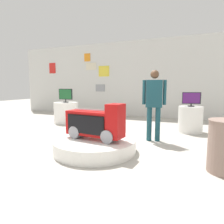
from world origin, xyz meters
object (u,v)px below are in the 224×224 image
(novelty_firetruck_tv, at_px, (95,124))
(tv_on_left_rear, at_px, (66,95))
(display_pedestal_center_rear, at_px, (190,119))
(display_pedestal_left_rear, at_px, (66,112))
(tv_on_center_rear, at_px, (191,99))
(shopper_browsing_near_truck, at_px, (154,100))
(main_display_pedestal, at_px, (95,145))

(novelty_firetruck_tv, bearing_deg, tv_on_left_rear, 134.42)
(novelty_firetruck_tv, relative_size, display_pedestal_center_rear, 1.65)
(novelty_firetruck_tv, height_order, display_pedestal_left_rear, novelty_firetruck_tv)
(tv_on_center_rear, xyz_separation_m, shopper_browsing_near_truck, (-0.83, -1.34, 0.02))
(display_pedestal_center_rear, height_order, shopper_browsing_near_truck, shopper_browsing_near_truck)
(main_display_pedestal, bearing_deg, display_pedestal_center_rear, 55.38)
(novelty_firetruck_tv, height_order, shopper_browsing_near_truck, shopper_browsing_near_truck)
(main_display_pedestal, bearing_deg, tv_on_center_rear, 55.35)
(main_display_pedestal, relative_size, tv_on_center_rear, 3.30)
(display_pedestal_center_rear, bearing_deg, tv_on_center_rear, -99.78)
(display_pedestal_center_rear, distance_m, tv_on_center_rear, 0.60)
(main_display_pedestal, height_order, display_pedestal_center_rear, display_pedestal_center_rear)
(novelty_firetruck_tv, relative_size, display_pedestal_left_rear, 1.41)
(novelty_firetruck_tv, distance_m, display_pedestal_left_rear, 3.58)
(tv_on_left_rear, xyz_separation_m, display_pedestal_center_rear, (4.26, 0.05, -0.65))
(main_display_pedestal, relative_size, display_pedestal_left_rear, 1.89)
(display_pedestal_left_rear, bearing_deg, main_display_pedestal, -45.78)
(tv_on_center_rear, bearing_deg, novelty_firetruck_tv, -124.23)
(main_display_pedestal, bearing_deg, display_pedestal_left_rear, 134.22)
(display_pedestal_left_rear, bearing_deg, tv_on_center_rear, 0.52)
(display_pedestal_left_rear, distance_m, display_pedestal_center_rear, 4.26)
(display_pedestal_center_rear, bearing_deg, novelty_firetruck_tv, -124.20)
(tv_on_left_rear, relative_size, shopper_browsing_near_truck, 0.34)
(main_display_pedestal, height_order, tv_on_center_rear, tv_on_center_rear)
(tv_on_center_rear, bearing_deg, display_pedestal_center_rear, 80.22)
(display_pedestal_center_rear, bearing_deg, tv_on_left_rear, -179.37)
(novelty_firetruck_tv, height_order, tv_on_left_rear, tv_on_left_rear)
(novelty_firetruck_tv, distance_m, tv_on_center_rear, 3.16)
(display_pedestal_left_rear, relative_size, shopper_browsing_near_truck, 0.52)
(tv_on_left_rear, bearing_deg, shopper_browsing_near_truck, -20.64)
(display_pedestal_center_rear, bearing_deg, main_display_pedestal, -124.62)
(main_display_pedestal, bearing_deg, shopper_browsing_near_truck, 52.56)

